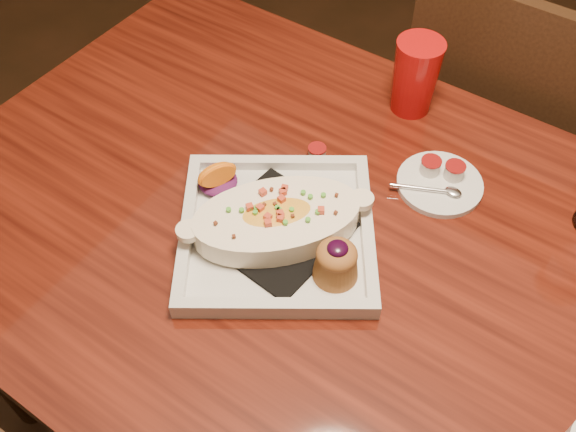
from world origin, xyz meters
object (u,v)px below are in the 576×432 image
Objects in this scene: table at (365,298)px; saucer at (439,181)px; chair_far at (496,138)px; red_tumbler at (415,77)px; plate at (280,226)px.

saucer is at bearing 86.62° from table.
chair_far reaches higher than table.
table is at bearing -93.38° from saucer.
table is 10.57× the size of red_tumbler.
chair_far is at bearing 90.00° from table.
table is 0.40m from red_tumbler.
red_tumbler is (0.02, 0.39, 0.04)m from plate.
red_tumbler is at bearing 52.49° from plate.
chair_far is 6.55× the size of red_tumbler.
plate reaches higher than saucer.
chair_far reaches higher than red_tumbler.
chair_far reaches higher than plate.
plate is 0.29m from saucer.
chair_far is 0.44m from red_tumbler.
table is 1.61× the size of chair_far.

